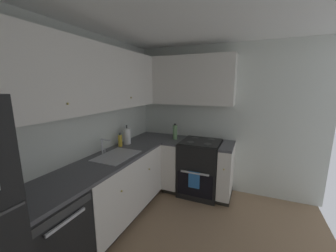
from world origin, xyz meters
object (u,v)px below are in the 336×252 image
oil_bottle (175,132)px  soap_bottle (120,140)px  paper_towel_roll (127,136)px  oven_range (200,167)px  dishwasher (44,243)px

oil_bottle → soap_bottle: bearing=139.0°
paper_towel_roll → oil_bottle: bearing=-47.0°
paper_towel_roll → soap_bottle: bearing=172.4°
soap_bottle → oven_range: bearing=-55.7°
paper_towel_roll → dishwasher: bearing=-174.1°
soap_bottle → oil_bottle: (0.69, -0.60, 0.03)m
soap_bottle → dishwasher: bearing=-172.6°
oil_bottle → paper_towel_roll: bearing=133.0°
soap_bottle → paper_towel_roll: (0.15, -0.02, 0.03)m
soap_bottle → paper_towel_roll: size_ratio=0.66×
paper_towel_roll → oil_bottle: size_ratio=1.16×
dishwasher → oven_range: bearing=-22.4°
oven_range → paper_towel_roll: 1.30m
oven_range → paper_towel_roll: size_ratio=3.37×
oven_range → soap_bottle: size_ratio=5.11×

